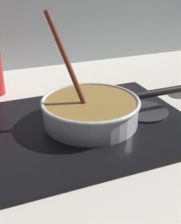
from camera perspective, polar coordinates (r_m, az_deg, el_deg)
ground at (r=0.72m, az=3.50°, el=-11.08°), size 2.40×1.60×0.04m
backsplash_wall at (r=1.33m, az=-11.64°, el=19.67°), size 2.40×0.02×0.55m
hob_plate at (r=0.85m, az=-0.00°, el=-2.32°), size 0.56×0.48×0.01m
burner_ring at (r=0.85m, az=-0.00°, el=-1.72°), size 0.17×0.17×0.01m
spare_burner at (r=0.92m, az=10.09°, el=0.14°), size 0.14×0.14×0.01m
cooking_pan at (r=0.84m, az=0.10°, el=0.38°), size 0.44×0.27×0.30m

